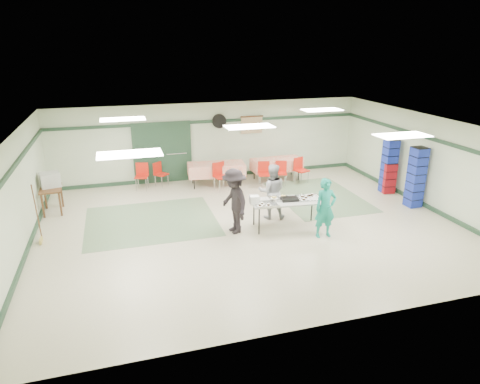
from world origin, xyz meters
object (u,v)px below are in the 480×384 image
object	(u,v)px
chair_loose_b	(142,173)
office_printer	(50,180)
dining_table_b	(216,169)
crate_stack_blue_a	(389,166)
serving_table	(287,202)
chair_b	(264,171)
chair_c	(300,168)
volunteer_teal	(325,208)
broom	(37,213)
chair_loose_a	(159,172)
crate_stack_blue_b	(416,177)
printer_table	(51,191)
dining_table_a	(277,164)
chair_d	(220,173)
volunteer_dark	(234,201)
crate_stack_red	(388,178)
chair_a	(281,170)
volunteer_grey	(272,192)

from	to	relation	value
chair_loose_b	office_printer	bearing A→B (deg)	-139.07
dining_table_b	crate_stack_blue_a	distance (m)	5.68
serving_table	chair_b	world-z (taller)	chair_b
chair_c	office_printer	xyz separation A→B (m)	(-7.97, -0.41, 0.41)
volunteer_teal	broom	xyz separation A→B (m)	(-6.85, 1.66, 0.02)
chair_loose_a	crate_stack_blue_b	bearing A→B (deg)	-71.02
printer_table	dining_table_a	bearing A→B (deg)	6.61
volunteer_teal	chair_b	size ratio (longest dim) A/B	1.81
chair_d	office_printer	distance (m)	5.14
chair_loose_b	crate_stack_blue_a	bearing A→B (deg)	-3.33
volunteer_dark	chair_b	bearing A→B (deg)	139.05
crate_stack_red	printer_table	world-z (taller)	crate_stack_red
office_printer	volunteer_dark	bearing A→B (deg)	-45.95
chair_loose_a	crate_stack_blue_a	xyz separation A→B (m)	(7.06, -2.77, 0.38)
chair_d	crate_stack_red	size ratio (longest dim) A/B	0.93
dining_table_b	chair_loose_b	bearing A→B (deg)	179.20
chair_a	printer_table	size ratio (longest dim) A/B	0.92
volunteer_grey	volunteer_dark	world-z (taller)	volunteer_dark
chair_loose_b	office_printer	xyz separation A→B (m)	(-2.64, -1.26, 0.41)
volunteer_dark	crate_stack_red	size ratio (longest dim) A/B	1.69
crate_stack_blue_a	office_printer	size ratio (longest dim) A/B	3.41
volunteer_dark	chair_c	world-z (taller)	volunteer_dark
office_printer	chair_a	bearing A→B (deg)	-10.68
serving_table	chair_d	world-z (taller)	chair_d
serving_table	chair_b	distance (m)	3.49
volunteer_teal	dining_table_a	bearing A→B (deg)	85.14
volunteer_teal	chair_loose_b	distance (m)	6.55
office_printer	chair_d	bearing A→B (deg)	-9.21
chair_b	chair_loose_a	world-z (taller)	chair_b
volunteer_dark	chair_d	size ratio (longest dim) A/B	1.82
dining_table_a	broom	world-z (taller)	broom
chair_c	volunteer_teal	bearing A→B (deg)	-125.87
dining_table_a	dining_table_b	distance (m)	2.20
chair_d	broom	bearing A→B (deg)	-171.05
volunteer_grey	chair_a	xyz separation A→B (m)	(1.35, 2.71, -0.28)
volunteer_grey	printer_table	bearing A→B (deg)	-3.85
volunteer_grey	chair_loose_b	world-z (taller)	volunteer_grey
crate_stack_blue_a	crate_stack_red	world-z (taller)	crate_stack_blue_a
dining_table_a	chair_loose_a	xyz separation A→B (m)	(-4.08, 0.46, -0.07)
chair_loose_b	crate_stack_blue_b	xyz separation A→B (m)	(7.66, -3.93, 0.37)
crate_stack_red	dining_table_a	bearing A→B (deg)	141.85
chair_d	chair_loose_b	size ratio (longest dim) A/B	1.06
chair_d	crate_stack_red	xyz separation A→B (m)	(5.19, -1.78, -0.07)
printer_table	serving_table	bearing A→B (deg)	-27.53
volunteer_grey	crate_stack_blue_a	xyz separation A→B (m)	(4.39, 0.97, 0.10)
chair_loose_b	crate_stack_blue_a	world-z (taller)	crate_stack_blue_a
serving_table	chair_a	xyz separation A→B (m)	(1.20, 3.43, -0.21)
dining_table_b	chair_d	bearing A→B (deg)	-85.57
dining_table_a	broom	xyz separation A→B (m)	(-7.40, -3.14, 0.21)
crate_stack_blue_b	chair_loose_a	bearing A→B (deg)	149.86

